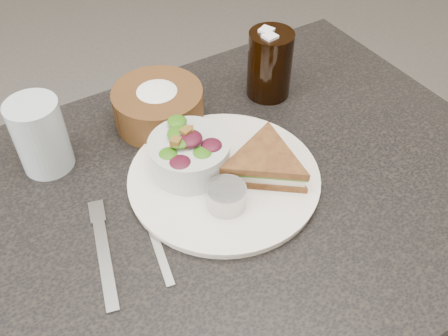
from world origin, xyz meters
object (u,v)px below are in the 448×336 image
dressing_ramekin (226,197)px  bread_basket (158,101)px  sandwich (265,163)px  salad_bowl (189,150)px  cola_glass (270,62)px  water_glass (40,136)px  dinner_plate (224,178)px  dining_table (220,311)px

dressing_ramekin → bread_basket: (0.01, 0.25, 0.01)m
dressing_ramekin → sandwich: bearing=16.4°
salad_bowl → dressing_ramekin: (0.01, -0.10, -0.02)m
cola_glass → water_glass: bearing=176.5°
salad_bowl → bread_basket: 0.15m
dinner_plate → dressing_ramekin: (-0.03, -0.05, 0.02)m
dining_table → dressing_ramekin: (-0.01, -0.04, 0.41)m
dinner_plate → cola_glass: size_ratio=2.15×
bread_basket → dinner_plate: bearing=-83.4°
salad_bowl → cola_glass: 0.26m
dining_table → cola_glass: (0.22, 0.18, 0.45)m
dinner_plate → bread_basket: 0.20m
sandwich → dressing_ramekin: 0.09m
dining_table → cola_glass: bearing=39.3°
bread_basket → cola_glass: 0.22m
sandwich → bread_basket: size_ratio=0.98×
dressing_ramekin → dinner_plate: bearing=62.1°
dining_table → bread_basket: bread_basket is taller
sandwich → salad_bowl: salad_bowl is taller
sandwich → salad_bowl: (-0.10, 0.07, 0.02)m
dining_table → bread_basket: 0.47m
bread_basket → dining_table: bearing=-90.0°
dining_table → cola_glass: 0.53m
sandwich → bread_basket: bread_basket is taller
salad_bowl → cola_glass: cola_glass is taller
sandwich → bread_basket: 0.24m
dining_table → bread_basket: (-0.00, 0.21, 0.42)m
dinner_plate → water_glass: bearing=141.1°
dressing_ramekin → water_glass: bearing=129.9°
salad_bowl → sandwich: bearing=-37.0°
cola_glass → water_glass: (-0.43, 0.03, -0.01)m
dinner_plate → salad_bowl: size_ratio=2.33×
dining_table → sandwich: sandwich is taller
dinner_plate → dressing_ramekin: dressing_ramekin is taller
sandwich → dressing_ramekin: (-0.09, -0.03, -0.00)m
dinner_plate → salad_bowl: bearing=130.3°
bread_basket → dressing_ramekin: bearing=-91.6°
sandwich → water_glass: 0.36m
dining_table → cola_glass: size_ratio=7.01×
sandwich → water_glass: bearing=-179.0°
bread_basket → salad_bowl: bearing=-96.1°
dinner_plate → dressing_ramekin: bearing=-117.9°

